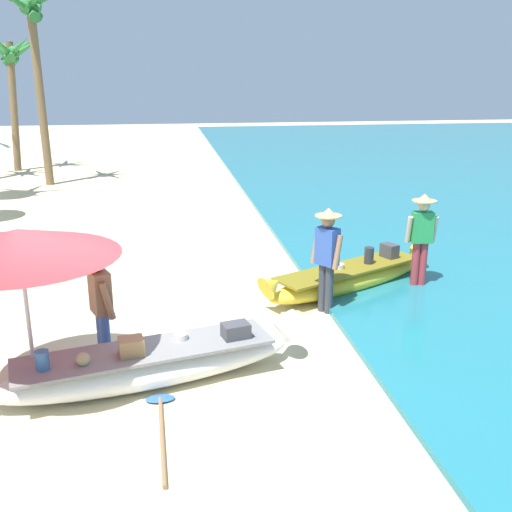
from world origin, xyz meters
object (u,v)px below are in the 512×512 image
at_px(person_vendor_hatted, 327,253).
at_px(person_tourist_customer, 101,305).
at_px(boat_white_foreground, 147,365).
at_px(paddle, 162,423).
at_px(boat_yellow_midground, 350,277).
at_px(patio_umbrella_large, 19,244).
at_px(palm_tree_leaning_seaward, 12,61).
at_px(palm_tree_far_behind, 32,28).
at_px(person_vendor_assistant, 421,235).

height_order(person_vendor_hatted, person_tourist_customer, person_vendor_hatted).
relative_size(boat_white_foreground, paddle, 2.36).
bearing_deg(boat_yellow_midground, patio_umbrella_large, -149.60).
height_order(boat_white_foreground, person_tourist_customer, person_tourist_customer).
relative_size(boat_yellow_midground, person_tourist_customer, 2.33).
relative_size(boat_white_foreground, palm_tree_leaning_seaward, 0.79).
bearing_deg(boat_yellow_midground, palm_tree_far_behind, 121.35).
xyz_separation_m(person_tourist_customer, palm_tree_leaning_seaward, (-4.70, 17.89, 3.35)).
relative_size(boat_yellow_midground, palm_tree_far_behind, 0.57).
relative_size(boat_white_foreground, person_vendor_hatted, 2.34).
bearing_deg(palm_tree_far_behind, palm_tree_leaning_seaward, 113.48).
xyz_separation_m(boat_white_foreground, person_vendor_assistant, (4.87, 2.81, 0.76)).
relative_size(boat_white_foreground, boat_yellow_midground, 1.12).
height_order(person_vendor_assistant, palm_tree_far_behind, palm_tree_far_behind).
distance_m(person_tourist_customer, patio_umbrella_large, 1.46).
height_order(boat_white_foreground, palm_tree_far_behind, palm_tree_far_behind).
height_order(person_tourist_customer, paddle, person_tourist_customer).
bearing_deg(patio_umbrella_large, palm_tree_leaning_seaward, 101.89).
bearing_deg(person_vendor_assistant, palm_tree_far_behind, 125.24).
distance_m(boat_yellow_midground, person_vendor_assistant, 1.49).
relative_size(person_vendor_hatted, person_tourist_customer, 1.12).
height_order(boat_white_foreground, palm_tree_leaning_seaward, palm_tree_leaning_seaward).
relative_size(palm_tree_far_behind, paddle, 3.69).
bearing_deg(patio_umbrella_large, person_vendor_assistant, 24.12).
xyz_separation_m(person_tourist_customer, paddle, (0.74, -1.60, -0.87)).
xyz_separation_m(boat_yellow_midground, paddle, (-3.44, -3.91, -0.23)).
relative_size(patio_umbrella_large, palm_tree_leaning_seaward, 0.44).
bearing_deg(boat_yellow_midground, person_tourist_customer, -151.13).
xyz_separation_m(person_vendor_hatted, person_vendor_assistant, (1.97, 0.78, 0.02)).
relative_size(person_vendor_assistant, patio_umbrella_large, 0.77).
distance_m(person_vendor_assistant, palm_tree_leaning_seaward, 18.98).
relative_size(boat_yellow_midground, person_vendor_assistant, 2.06).
xyz_separation_m(person_tourist_customer, palm_tree_far_behind, (-3.18, 14.40, 4.35)).
relative_size(person_tourist_customer, paddle, 0.90).
xyz_separation_m(person_vendor_assistant, paddle, (-4.71, -3.78, -1.02)).
xyz_separation_m(boat_yellow_midground, palm_tree_far_behind, (-7.36, 12.09, 4.98)).
bearing_deg(boat_yellow_midground, palm_tree_leaning_seaward, 119.68).
distance_m(person_vendor_hatted, person_vendor_assistant, 2.12).
relative_size(boat_yellow_midground, paddle, 2.10).
bearing_deg(boat_white_foreground, paddle, -80.63).
height_order(boat_white_foreground, person_vendor_assistant, person_vendor_assistant).
bearing_deg(boat_yellow_midground, person_vendor_assistant, -5.67).
xyz_separation_m(boat_white_foreground, palm_tree_far_behind, (-3.76, 15.02, 4.96)).
xyz_separation_m(boat_yellow_midground, patio_umbrella_large, (-4.98, -2.92, 1.69)).
bearing_deg(person_vendor_assistant, person_vendor_hatted, -158.48).
height_order(palm_tree_leaning_seaward, palm_tree_far_behind, palm_tree_far_behind).
height_order(boat_yellow_midground, palm_tree_far_behind, palm_tree_far_behind).
height_order(person_vendor_hatted, palm_tree_far_behind, palm_tree_far_behind).
bearing_deg(person_tourist_customer, patio_umbrella_large, -142.37).
relative_size(boat_white_foreground, patio_umbrella_large, 1.79).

